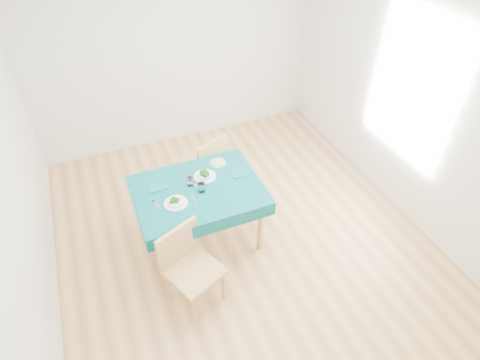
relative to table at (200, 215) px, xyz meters
name	(u,v)px	position (x,y,z in m)	size (l,w,h in m)	color
room_shell	(240,140)	(0.42, -0.13, 0.97)	(4.02, 4.52, 2.73)	#AA7B46
table	(200,215)	(0.00, 0.00, 0.00)	(1.30, 0.99, 0.76)	#075153
chair_near	(193,262)	(-0.29, -0.73, 0.19)	(0.46, 0.50, 1.14)	tan
chair_far	(202,153)	(0.30, 0.82, 0.19)	(0.46, 0.50, 1.15)	tan
bowl_near	(176,201)	(-0.27, -0.12, 0.42)	(0.24, 0.24, 0.07)	white
bowl_far	(205,174)	(0.13, 0.16, 0.42)	(0.24, 0.24, 0.07)	white
fork_near	(157,205)	(-0.45, -0.08, 0.38)	(0.02, 0.17, 0.00)	silver
knife_near	(194,199)	(-0.08, -0.12, 0.38)	(0.01, 0.19, 0.00)	silver
fork_far	(192,183)	(-0.02, 0.11, 0.38)	(0.02, 0.19, 0.00)	silver
knife_far	(243,173)	(0.54, 0.06, 0.38)	(0.02, 0.23, 0.00)	silver
napkin_near	(158,187)	(-0.37, 0.18, 0.38)	(0.20, 0.14, 0.01)	#0B5B5C
napkin_far	(240,173)	(0.50, 0.06, 0.38)	(0.18, 0.13, 0.01)	#0B5B5C
tumbler_center	(190,181)	(-0.05, 0.10, 0.42)	(0.07, 0.07, 0.09)	white
tumbler_side	(201,187)	(0.03, -0.05, 0.43)	(0.08, 0.08, 0.10)	white
side_plate	(218,163)	(0.34, 0.33, 0.38)	(0.18, 0.18, 0.01)	#97CA62
bread_slice	(218,162)	(0.34, 0.33, 0.40)	(0.11, 0.11, 0.02)	beige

